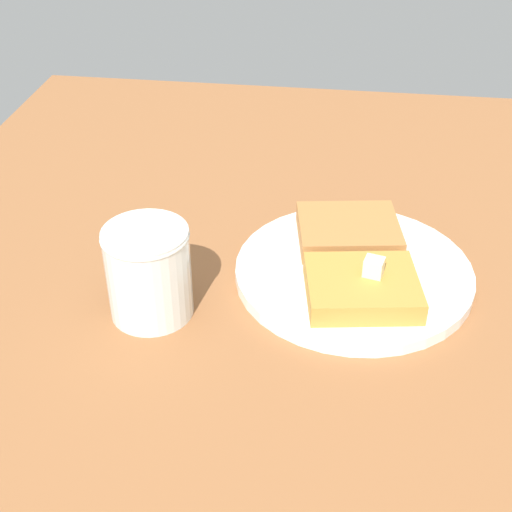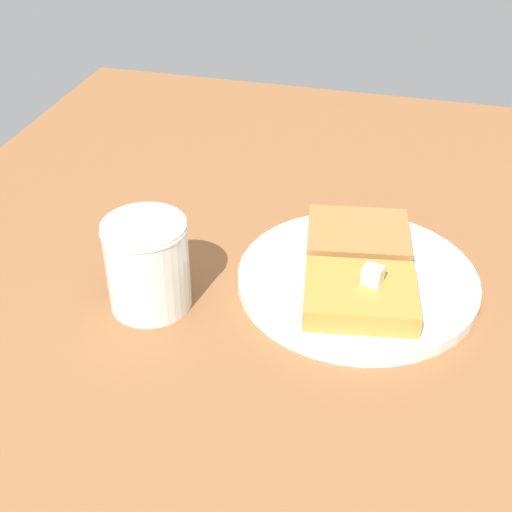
% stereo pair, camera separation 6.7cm
% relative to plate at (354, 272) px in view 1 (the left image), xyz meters
% --- Properties ---
extents(table_surface, '(1.10, 1.10, 0.02)m').
position_rel_plate_xyz_m(table_surface, '(-0.05, -0.04, -0.02)').
color(table_surface, brown).
rests_on(table_surface, ground).
extents(plate, '(0.24, 0.24, 0.01)m').
position_rel_plate_xyz_m(plate, '(0.00, 0.00, 0.00)').
color(plate, white).
rests_on(plate, table_surface).
extents(toast_slice_left, '(0.10, 0.12, 0.02)m').
position_rel_plate_xyz_m(toast_slice_left, '(-0.05, -0.01, 0.02)').
color(toast_slice_left, '#B78235').
rests_on(toast_slice_left, plate).
extents(toast_slice_middle, '(0.10, 0.12, 0.02)m').
position_rel_plate_xyz_m(toast_slice_middle, '(0.05, 0.01, 0.02)').
color(toast_slice_middle, '#AB6F39').
rests_on(toast_slice_middle, plate).
extents(butter_pat_primary, '(0.02, 0.02, 0.02)m').
position_rel_plate_xyz_m(butter_pat_primary, '(-0.04, -0.02, 0.04)').
color(butter_pat_primary, '#F8EFC5').
rests_on(butter_pat_primary, toast_slice_left).
extents(fork, '(0.10, 0.14, 0.00)m').
position_rel_plate_xyz_m(fork, '(0.06, -0.04, 0.01)').
color(fork, silver).
rests_on(fork, plate).
extents(syrup_jar, '(0.08, 0.08, 0.09)m').
position_rel_plate_xyz_m(syrup_jar, '(-0.08, 0.19, 0.03)').
color(syrup_jar, '#5B2B0B').
rests_on(syrup_jar, table_surface).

